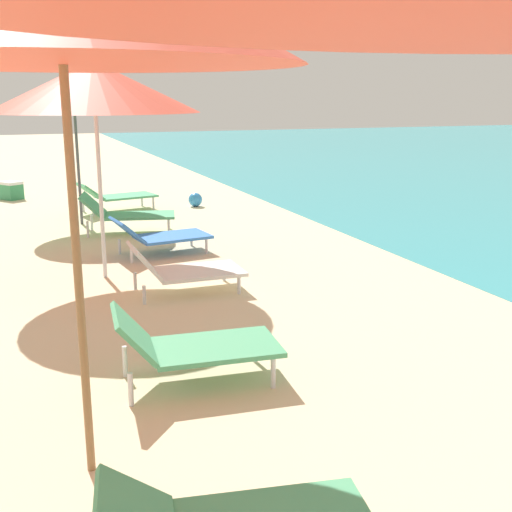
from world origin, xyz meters
name	(u,v)px	position (x,y,z in m)	size (l,w,h in m)	color
lounger_second_shoreside	(192,344)	(0.29, 4.53, 0.33)	(1.34, 0.73, 0.64)	#4CA572
umbrella_third	(94,87)	(0.06, 7.87, 2.32)	(2.48, 2.48, 2.68)	silver
lounger_third_shoreside	(160,235)	(0.96, 8.80, 0.28)	(1.43, 0.84, 0.57)	blue
lounger_third_inland	(183,269)	(0.82, 6.90, 0.28)	(1.28, 0.69, 0.60)	white
umbrella_farthest	(73,96)	(0.15, 11.49, 2.22)	(2.09, 2.09, 2.47)	#4C4C51
lounger_farthest_shoreside	(116,195)	(0.92, 12.59, 0.32)	(1.60, 0.98, 0.60)	#4CA572
lounger_farthest_inland	(126,213)	(0.76, 10.44, 0.34)	(1.62, 0.99, 0.67)	#4CA572
cooler_box	(11,190)	(-1.01, 14.91, 0.20)	(0.56, 0.58, 0.39)	#338C59
beach_ball	(195,200)	(2.53, 12.57, 0.14)	(0.28, 0.28, 0.28)	#338CD8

